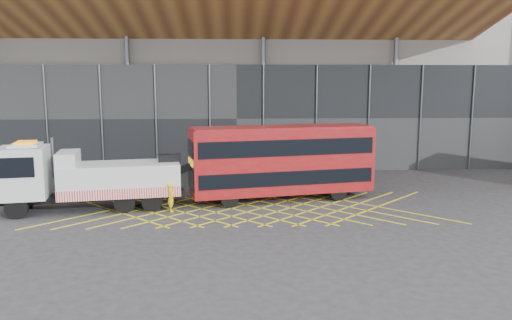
{
  "coord_description": "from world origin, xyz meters",
  "views": [
    {
      "loc": [
        1.73,
        -26.15,
        6.77
      ],
      "look_at": [
        3.0,
        1.5,
        2.4
      ],
      "focal_mm": 35.0,
      "sensor_mm": 36.0,
      "label": 1
    }
  ],
  "objects": [
    {
      "name": "road_markings",
      "position": [
        2.4,
        0.0,
        0.01
      ],
      "size": [
        21.56,
        7.16,
        0.01
      ],
      "color": "yellow",
      "rests_on": "ground_plane"
    },
    {
      "name": "bus_towed",
      "position": [
        4.51,
        1.93,
        2.37
      ],
      "size": [
        10.73,
        4.55,
        4.26
      ],
      "rotation": [
        0.0,
        0.0,
        0.21
      ],
      "color": "maroon",
      "rests_on": "ground_plane"
    },
    {
      "name": "construction_building",
      "position": [
        1.92,
        18.4,
        8.98
      ],
      "size": [
        55.0,
        23.97,
        18.0
      ],
      "color": "gray",
      "rests_on": "ground_plane"
    },
    {
      "name": "ground_plane",
      "position": [
        0.0,
        0.0,
        0.0
      ],
      "size": [
        120.0,
        120.0,
        0.0
      ],
      "primitive_type": "plane",
      "color": "#2A2A2D"
    },
    {
      "name": "recovery_truck",
      "position": [
        -6.13,
        0.07,
        1.76
      ],
      "size": [
        10.98,
        4.11,
        3.81
      ],
      "rotation": [
        0.0,
        0.0,
        0.17
      ],
      "color": "black",
      "rests_on": "ground_plane"
    },
    {
      "name": "worker",
      "position": [
        -1.54,
        -0.49,
        0.76
      ],
      "size": [
        0.46,
        0.61,
        1.52
      ],
      "primitive_type": "imported",
      "rotation": [
        0.0,
        0.0,
        1.76
      ],
      "color": "yellow",
      "rests_on": "ground_plane"
    }
  ]
}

